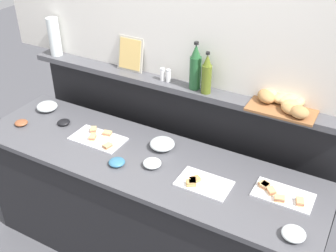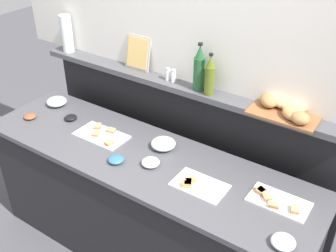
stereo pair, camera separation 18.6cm
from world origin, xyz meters
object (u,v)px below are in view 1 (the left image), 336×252
(framed_picture, at_px, (130,54))
(salt_shaker, at_px, (163,74))
(glass_bowl_small, at_px, (152,163))
(condiment_bowl_cream, at_px, (117,162))
(wine_bottle_green, at_px, (195,68))
(sandwich_platter_side, at_px, (202,183))
(condiment_bowl_dark, at_px, (64,122))
(water_carafe, at_px, (54,37))
(glass_bowl_medium, at_px, (162,144))
(bread_basket, at_px, (283,102))
(pepper_shaker, at_px, (168,76))
(sandwich_platter_front, at_px, (281,194))
(sandwich_platter_rear, at_px, (98,138))
(condiment_bowl_teal, at_px, (21,123))
(glass_bowl_extra, at_px, (293,234))
(olive_oil_bottle, at_px, (207,75))
(glass_bowl_large, at_px, (47,107))

(framed_picture, bearing_deg, salt_shaker, -7.81)
(salt_shaker, bearing_deg, glass_bowl_small, -67.81)
(condiment_bowl_cream, relative_size, wine_bottle_green, 0.32)
(sandwich_platter_side, distance_m, condiment_bowl_dark, 1.15)
(wine_bottle_green, relative_size, salt_shaker, 3.63)
(framed_picture, relative_size, water_carafe, 0.84)
(glass_bowl_medium, xyz_separation_m, condiment_bowl_dark, (-0.77, -0.08, -0.01))
(bread_basket, bearing_deg, pepper_shaker, -179.31)
(sandwich_platter_side, distance_m, sandwich_platter_front, 0.45)
(pepper_shaker, distance_m, bread_basket, 0.78)
(sandwich_platter_side, height_order, pepper_shaker, pepper_shaker)
(sandwich_platter_rear, bearing_deg, wine_bottle_green, 37.70)
(water_carafe, bearing_deg, pepper_shaker, -0.00)
(glass_bowl_small, relative_size, condiment_bowl_teal, 1.23)
(glass_bowl_extra, bearing_deg, olive_oil_bottle, 141.48)
(sandwich_platter_rear, relative_size, glass_bowl_medium, 2.23)
(glass_bowl_large, bearing_deg, condiment_bowl_dark, -21.63)
(olive_oil_bottle, relative_size, pepper_shaker, 3.17)
(sandwich_platter_rear, xyz_separation_m, olive_oil_bottle, (0.61, 0.38, 0.45))
(condiment_bowl_dark, relative_size, salt_shaker, 1.04)
(glass_bowl_extra, relative_size, condiment_bowl_cream, 1.18)
(sandwich_platter_front, relative_size, glass_bowl_extra, 2.72)
(glass_bowl_medium, bearing_deg, glass_bowl_large, 179.11)
(glass_bowl_medium, xyz_separation_m, bread_basket, (0.66, 0.29, 0.35))
(bread_basket, distance_m, water_carafe, 1.76)
(pepper_shaker, relative_size, framed_picture, 0.36)
(sandwich_platter_side, height_order, glass_bowl_small, glass_bowl_small)
(glass_bowl_small, distance_m, framed_picture, 0.83)
(framed_picture, height_order, water_carafe, water_carafe)
(sandwich_platter_side, relative_size, glass_bowl_extra, 2.57)
(framed_picture, bearing_deg, condiment_bowl_teal, -136.72)
(olive_oil_bottle, bearing_deg, condiment_bowl_teal, -157.81)
(glass_bowl_medium, height_order, glass_bowl_small, glass_bowl_medium)
(wine_bottle_green, relative_size, pepper_shaker, 3.63)
(condiment_bowl_teal, relative_size, wine_bottle_green, 0.29)
(glass_bowl_small, bearing_deg, olive_oil_bottle, 73.32)
(water_carafe, bearing_deg, glass_bowl_medium, -14.49)
(glass_bowl_extra, distance_m, olive_oil_bottle, 1.08)
(water_carafe, bearing_deg, condiment_bowl_dark, -47.87)
(olive_oil_bottle, bearing_deg, glass_bowl_medium, -124.81)
(glass_bowl_extra, bearing_deg, pepper_shaker, 148.87)
(glass_bowl_medium, xyz_separation_m, wine_bottle_green, (0.09, 0.28, 0.45))
(glass_bowl_small, bearing_deg, sandwich_platter_front, 8.60)
(condiment_bowl_teal, xyz_separation_m, olive_oil_bottle, (1.20, 0.49, 0.44))
(glass_bowl_extra, height_order, condiment_bowl_teal, glass_bowl_extra)
(glass_bowl_medium, xyz_separation_m, framed_picture, (-0.44, 0.32, 0.43))
(sandwich_platter_side, height_order, condiment_bowl_cream, same)
(olive_oil_bottle, bearing_deg, water_carafe, 178.79)
(glass_bowl_extra, height_order, olive_oil_bottle, olive_oil_bottle)
(glass_bowl_extra, height_order, water_carafe, water_carafe)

